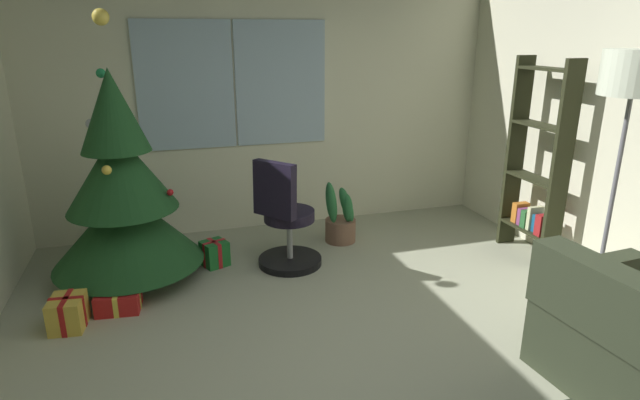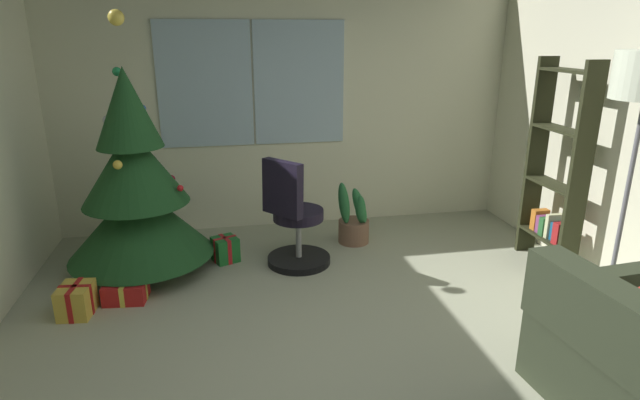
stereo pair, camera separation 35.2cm
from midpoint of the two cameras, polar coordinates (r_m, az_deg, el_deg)
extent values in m
cube|color=#A5A88C|center=(3.30, 7.00, -20.04)|extent=(4.61, 5.50, 0.10)
cube|color=#EBE7C7|center=(5.36, -1.70, 11.27)|extent=(4.61, 0.10, 2.70)
cube|color=silver|center=(5.22, -10.58, 12.29)|extent=(0.90, 0.03, 1.20)
cube|color=silver|center=(5.31, -0.35, 12.67)|extent=(0.90, 0.03, 1.20)
cube|color=#2C3322|center=(3.56, 30.31, -8.47)|extent=(0.83, 0.21, 0.20)
cylinder|color=#4C331E|center=(4.69, -16.68, -6.67)|extent=(0.12, 0.12, 0.16)
cone|color=#1D4921|center=(4.54, -17.12, -2.12)|extent=(1.19, 1.19, 0.63)
cone|color=#1D4921|center=(4.41, -17.67, 3.59)|extent=(0.86, 0.86, 0.63)
cone|color=#1D4921|center=(4.32, -18.26, 9.59)|extent=(0.52, 0.52, 0.63)
sphere|color=red|center=(4.31, -12.83, 1.23)|extent=(0.05, 0.05, 0.05)
sphere|color=gold|center=(4.11, -19.03, 3.63)|extent=(0.07, 0.07, 0.07)
sphere|color=silver|center=(4.50, -20.20, 8.19)|extent=(0.07, 0.07, 0.07)
sphere|color=blue|center=(4.49, -16.75, 9.57)|extent=(0.06, 0.06, 0.06)
sphere|color=#1E8C4C|center=(4.40, -19.19, 13.13)|extent=(0.07, 0.07, 0.07)
sphere|color=#B21433|center=(4.72, -13.98, 2.20)|extent=(0.08, 0.08, 0.08)
sphere|color=#F2D14C|center=(4.29, -19.16, 18.36)|extent=(0.12, 0.12, 0.12)
cube|color=red|center=(4.25, -18.27, -9.52)|extent=(0.33, 0.26, 0.15)
cube|color=#EAD84C|center=(4.25, -18.27, -9.52)|extent=(0.32, 0.07, 0.16)
cube|color=#EAD84C|center=(4.25, -18.27, -9.52)|extent=(0.06, 0.24, 0.16)
cube|color=#1E722D|center=(4.73, -8.24, -5.41)|extent=(0.26, 0.26, 0.22)
cube|color=red|center=(4.73, -8.24, -5.41)|extent=(0.21, 0.11, 0.23)
cube|color=red|center=(4.73, -8.24, -5.41)|extent=(0.11, 0.21, 0.23)
cube|color=gold|center=(4.16, -22.94, -10.14)|extent=(0.25, 0.29, 0.23)
cube|color=#B21919|center=(4.16, -22.94, -10.14)|extent=(0.23, 0.06, 0.23)
cube|color=#B21919|center=(4.16, -22.94, -10.14)|extent=(0.07, 0.28, 0.23)
cylinder|color=black|center=(4.67, -0.16, -6.59)|extent=(0.56, 0.56, 0.06)
cylinder|color=#B2B2B7|center=(4.58, -0.16, -3.98)|extent=(0.05, 0.05, 0.40)
cylinder|color=black|center=(4.51, -0.16, -1.64)|extent=(0.44, 0.44, 0.09)
cube|color=black|center=(4.29, -1.80, 1.25)|extent=(0.32, 0.37, 0.46)
cube|color=#282A18|center=(4.68, 28.54, 2.34)|extent=(0.18, 0.04, 1.78)
cube|color=#282A18|center=(5.14, 24.42, 4.15)|extent=(0.18, 0.04, 1.78)
cube|color=#282A18|center=(5.08, 25.40, -3.68)|extent=(0.18, 0.56, 0.02)
cube|color=#282A18|center=(4.94, 26.13, 1.47)|extent=(0.18, 0.56, 0.02)
cube|color=#282A18|center=(4.84, 26.89, 6.86)|extent=(0.18, 0.56, 0.02)
cube|color=#282A18|center=(4.79, 27.71, 12.43)|extent=(0.18, 0.56, 0.02)
cube|color=maroon|center=(4.90, 26.99, -3.32)|extent=(0.16, 0.08, 0.19)
cube|color=navy|center=(4.98, 26.57, -3.15)|extent=(0.13, 0.07, 0.16)
cube|color=beige|center=(5.01, 26.08, -2.60)|extent=(0.15, 0.04, 0.21)
cube|color=#2A6130|center=(5.06, 25.60, -2.65)|extent=(0.16, 0.06, 0.16)
cube|color=#833D6E|center=(5.12, 25.18, -2.40)|extent=(0.15, 0.05, 0.16)
cube|color=#C26D24|center=(5.17, 24.75, -1.98)|extent=(0.14, 0.07, 0.19)
cylinder|color=slate|center=(4.20, 30.56, -12.52)|extent=(0.28, 0.28, 0.03)
cylinder|color=slate|center=(3.90, 32.39, -2.27)|extent=(0.03, 0.03, 1.56)
cylinder|color=brown|center=(5.12, 5.68, -3.45)|extent=(0.30, 0.30, 0.22)
ellipsoid|color=#256736|center=(4.91, 4.71, -0.39)|extent=(0.19, 0.15, 0.43)
ellipsoid|color=#256736|center=(4.96, 6.50, -1.03)|extent=(0.16, 0.15, 0.30)
ellipsoid|color=#256736|center=(4.96, 6.39, -0.66)|extent=(0.22, 0.17, 0.38)
camera|label=1|loc=(0.18, -87.24, 0.89)|focal=29.23mm
camera|label=2|loc=(0.18, 92.76, -0.89)|focal=29.23mm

